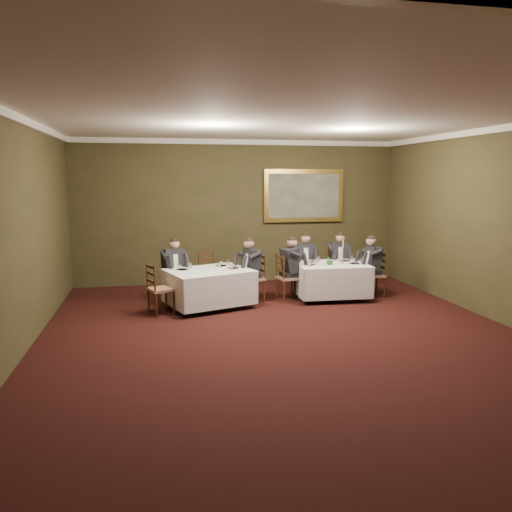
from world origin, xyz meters
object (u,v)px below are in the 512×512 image
object	(u,v)px
diner_main_backright	(338,268)
chair_sec_backleft	(174,288)
table_main	(331,278)
chair_sec_endright	(253,288)
diner_main_endleft	(288,276)
chair_sec_endleft	(161,300)
diner_main_backleft	(304,269)
table_second	(209,285)
diner_main_endright	(373,274)
chair_main_endleft	(288,287)
painting	(304,196)
chair_main_backleft	(304,279)
diner_sec_backleft	(174,277)
candlestick	(343,255)
centerpiece	(330,259)
chair_sec_backright	(211,284)
chair_main_endright	(373,284)
diner_sec_endright	(253,277)
chair_main_backright	(338,278)

from	to	relation	value
diner_main_backright	chair_sec_backleft	world-z (taller)	diner_main_backright
table_main	chair_sec_endright	world-z (taller)	chair_sec_endright
diner_main_endleft	chair_sec_endleft	distance (m)	2.76
diner_main_backleft	table_second	bearing A→B (deg)	25.48
diner_main_endright	chair_sec_endright	bearing A→B (deg)	85.35
diner_main_backleft	chair_sec_backleft	bearing A→B (deg)	8.74
chair_main_endleft	painting	size ratio (longest dim) A/B	0.49
chair_main_backleft	diner_sec_backleft	world-z (taller)	diner_sec_backleft
table_main	table_second	xyz separation A→B (m)	(-2.67, -0.21, 0.00)
table_second	chair_main_backleft	world-z (taller)	chair_main_backleft
table_second	chair_sec_backleft	xyz separation A→B (m)	(-0.68, 0.65, -0.17)
diner_main_endright	candlestick	xyz separation A→B (m)	(-0.70, 0.05, 0.44)
centerpiece	painting	size ratio (longest dim) A/B	0.11
table_main	painting	size ratio (longest dim) A/B	0.77
diner_main_backleft	chair_sec_backright	size ratio (longest dim) A/B	1.35
diner_main_backleft	diner_main_endleft	size ratio (longest dim) A/B	1.00
diner_main_backright	chair_main_endright	world-z (taller)	diner_main_backright
diner_main_backleft	diner_sec_endright	size ratio (longest dim) A/B	1.00
diner_main_backleft	painting	distance (m)	2.13
chair_main_backleft	centerpiece	bearing A→B (deg)	110.39
chair_main_backright	table_second	bearing A→B (deg)	22.15
chair_main_endright	diner_sec_backleft	bearing A→B (deg)	82.66
painting	chair_sec_backleft	bearing A→B (deg)	-153.38
chair_main_endleft	diner_sec_backleft	size ratio (longest dim) A/B	0.74
diner_sec_backleft	centerpiece	size ratio (longest dim) A/B	5.81
table_second	chair_main_endright	bearing A→B (deg)	2.53
chair_sec_endleft	painting	bearing A→B (deg)	104.38
diner_main_backright	diner_main_endleft	distance (m)	1.56
table_main	chair_main_backright	bearing A→B (deg)	59.57
chair_main_endleft	centerpiece	xyz separation A→B (m)	(0.89, -0.14, 0.60)
chair_main_endleft	diner_sec_endright	size ratio (longest dim) A/B	0.74
chair_sec_endleft	candlestick	size ratio (longest dim) A/B	1.95
diner_main_backright	chair_sec_backright	bearing A→B (deg)	5.50
chair_main_backright	centerpiece	xyz separation A→B (m)	(-0.52, -0.85, 0.60)
diner_main_endleft	chair_sec_endleft	xyz separation A→B (m)	(-2.69, -0.58, -0.23)
table_second	chair_sec_endleft	bearing A→B (deg)	-161.27
diner_main_backleft	diner_main_endright	bearing A→B (deg)	149.64
chair_sec_endright	centerpiece	world-z (taller)	chair_sec_endright
table_second	chair_sec_endright	size ratio (longest dim) A/B	1.93
table_main	chair_main_backleft	bearing A→B (deg)	114.69
diner_sec_backleft	chair_sec_backright	bearing A→B (deg)	-178.71
table_main	chair_main_endleft	xyz separation A→B (m)	(-0.96, 0.05, -0.17)
diner_main_backright	centerpiece	world-z (taller)	diner_main_backright
diner_sec_endright	painting	distance (m)	3.09
diner_main_backleft	painting	xyz separation A→B (m)	(0.37, 1.33, 1.63)
table_second	chair_main_backright	bearing A→B (deg)	17.26
table_main	chair_main_endright	distance (m)	0.98
chair_sec_endright	chair_main_backright	bearing A→B (deg)	-91.89
diner_main_endright	painting	size ratio (longest dim) A/B	0.66
chair_main_backright	candlestick	xyz separation A→B (m)	(-0.19, -0.76, 0.67)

